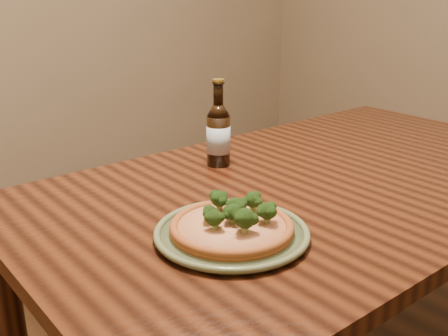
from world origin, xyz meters
TOP-DOWN VIEW (x-y plane):
  - table at (0.00, 0.10)m, footprint 1.60×0.90m
  - plate at (-0.41, -0.02)m, footprint 0.32×0.32m
  - pizza at (-0.41, -0.02)m, footprint 0.25×0.25m
  - beer_bottle at (-0.15, 0.35)m, footprint 0.07×0.07m

SIDE VIEW (x-z plane):
  - table at x=0.00m, z-range 0.28..1.03m
  - plate at x=-0.41m, z-range 0.75..0.77m
  - pizza at x=-0.41m, z-range 0.74..0.81m
  - beer_bottle at x=-0.15m, z-range 0.72..0.96m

